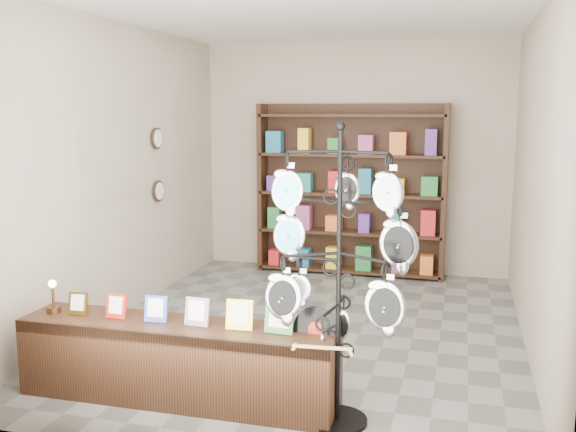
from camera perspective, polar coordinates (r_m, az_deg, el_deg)
name	(u,v)px	position (r m, az deg, el deg)	size (l,w,h in m)	color
ground	(309,329)	(6.36, 1.84, -10.01)	(5.00, 5.00, 0.00)	slate
room_envelope	(310,139)	(6.01, 1.93, 6.88)	(5.00, 5.00, 5.00)	#B5A792
display_tree	(339,254)	(4.22, 4.56, -3.37)	(1.05, 0.86, 2.04)	black
front_shelf	(178,361)	(4.88, -9.76, -12.59)	(2.37, 0.50, 0.84)	black
back_shelving	(350,195)	(8.33, 5.57, 1.84)	(2.42, 0.36, 2.20)	black
wall_clocks	(158,165)	(7.47, -11.52, 4.48)	(0.03, 0.24, 0.84)	black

